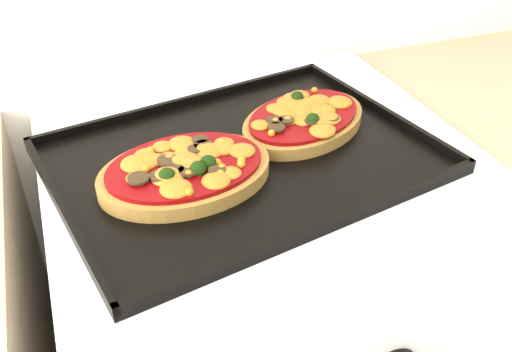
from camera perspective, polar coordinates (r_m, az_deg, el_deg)
name	(u,v)px	position (r m, az deg, el deg)	size (l,w,h in m)	color
baking_tray	(243,155)	(0.77, -1.32, 2.10)	(0.49, 0.36, 0.02)	black
pizza_left	(185,169)	(0.72, -7.11, 0.65)	(0.22, 0.16, 0.03)	olive
pizza_right	(304,119)	(0.83, 4.79, 5.71)	(0.21, 0.14, 0.03)	olive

